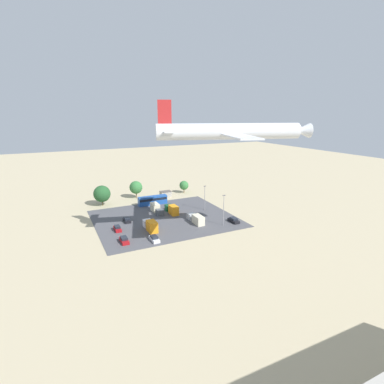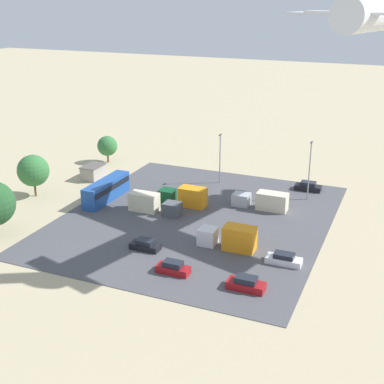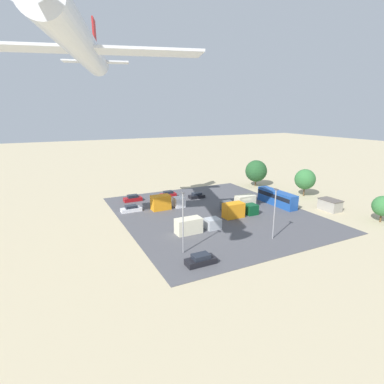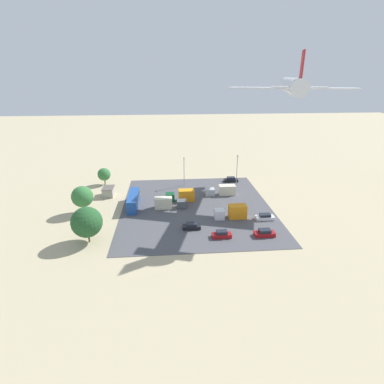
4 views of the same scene
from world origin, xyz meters
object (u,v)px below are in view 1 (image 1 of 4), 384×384
object	(u,v)px
parked_car_4	(124,240)
parked_truck_1	(172,209)
parked_car_2	(234,220)
parked_truck_0	(196,219)
parked_truck_2	(156,209)
bus	(153,200)
parked_truck_3	(151,226)
airplane	(235,131)
parked_car_0	(154,239)
parked_car_1	(117,228)
parked_car_3	(127,220)
shed_building	(166,194)

from	to	relation	value
parked_car_4	parked_truck_1	xyz separation A→B (m)	(-21.15, -16.87, 0.77)
parked_car_2	parked_truck_0	size ratio (longest dim) A/B	0.51
parked_truck_0	parked_truck_1	size ratio (longest dim) A/B	1.11
parked_truck_2	parked_car_2	bearing A→B (deg)	133.12
parked_truck_0	bus	bearing A→B (deg)	104.13
bus	parked_truck_1	size ratio (longest dim) A/B	1.41
parked_truck_3	airplane	xyz separation A→B (m)	(-17.00, 18.03, 28.50)
bus	parked_truck_0	xyz separation A→B (m)	(-6.28, 24.94, -0.53)
bus	parked_truck_3	xyz separation A→B (m)	(8.98, 24.70, -0.32)
bus	parked_car_0	xyz separation A→B (m)	(10.51, 32.41, -1.22)
bus	parked_truck_3	bearing A→B (deg)	-19.97
parked_car_2	airplane	world-z (taller)	airplane
parked_car_0	parked_car_1	world-z (taller)	parked_car_1
parked_car_2	parked_car_3	world-z (taller)	parked_car_2
shed_building	parked_car_0	distance (m)	44.61
parked_car_3	parked_car_1	bearing A→B (deg)	54.31
airplane	parked_car_4	bearing A→B (deg)	-99.64
shed_building	parked_car_2	xyz separation A→B (m)	(-9.05, 37.81, -0.56)
parked_car_4	parked_truck_3	bearing A→B (deg)	28.88
parked_truck_1	airplane	xyz separation A→B (m)	(-5.21, 29.74, 28.56)
parked_car_4	airplane	world-z (taller)	airplane
bus	parked_truck_1	world-z (taller)	bus
parked_truck_3	airplane	distance (m)	37.76
parked_car_4	parked_truck_3	xyz separation A→B (m)	(-9.35, -5.16, 0.83)
parked_truck_3	parked_truck_2	bearing A→B (deg)	64.95
parked_car_0	parked_car_4	distance (m)	8.22
shed_building	airplane	distance (m)	58.32
parked_truck_3	parked_truck_0	bearing A→B (deg)	-0.90
parked_truck_2	parked_car_3	bearing A→B (deg)	22.96
parked_truck_0	parked_truck_1	bearing A→B (deg)	106.15
bus	parked_truck_1	distance (m)	13.29
parked_car_0	parked_truck_0	world-z (taller)	parked_truck_0
parked_car_0	parked_truck_0	bearing A→B (deg)	23.98
parked_truck_3	parked_car_4	bearing A→B (deg)	-151.12
shed_building	parked_truck_3	size ratio (longest dim) A/B	0.60
parked_car_0	parked_car_4	size ratio (longest dim) A/B	1.02
parked_car_3	parked_car_4	distance (m)	16.18
shed_building	parked_truck_3	distance (m)	37.02
parked_truck_1	parked_truck_2	xyz separation A→B (m)	(4.59, -3.70, -0.11)
bus	parked_truck_1	xyz separation A→B (m)	(-2.82, 12.99, -0.38)
parked_car_4	airplane	size ratio (longest dim) A/B	0.11
parked_truck_3	shed_building	bearing A→B (deg)	61.99
parked_car_4	parked_truck_0	bearing A→B (deg)	11.30
parked_truck_2	bus	bearing A→B (deg)	-100.82
parked_car_2	parked_truck_2	size ratio (longest dim) A/B	0.54
parked_car_2	airplane	distance (m)	33.43
parked_car_3	parked_truck_2	distance (m)	12.99
parked_truck_2	airplane	xyz separation A→B (m)	(-9.80, 33.44, 28.67)
airplane	parked_truck_0	bearing A→B (deg)	-158.01
parked_car_2	parked_truck_3	xyz separation A→B (m)	(26.43, -5.13, 0.86)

